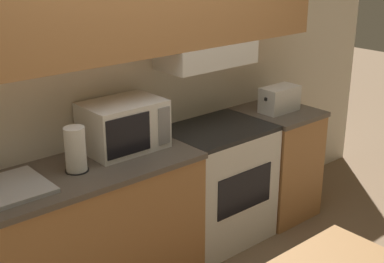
{
  "coord_description": "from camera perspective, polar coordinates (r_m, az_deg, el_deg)",
  "views": [
    {
      "loc": [
        -1.99,
        -2.92,
        2.18
      ],
      "look_at": [
        0.05,
        -0.55,
        1.05
      ],
      "focal_mm": 50.0,
      "sensor_mm": 36.0,
      "label": 1
    }
  ],
  "objects": [
    {
      "name": "ground_plane",
      "position": [
        4.15,
        -5.58,
        -11.86
      ],
      "size": [
        16.0,
        16.0,
        0.0
      ],
      "primitive_type": "plane",
      "color": "#7F664C"
    },
    {
      "name": "microwave",
      "position": [
        3.44,
        -7.34,
        0.65
      ],
      "size": [
        0.51,
        0.36,
        0.32
      ],
      "color": "white",
      "rests_on": "lower_counter_main"
    },
    {
      "name": "lower_counter_right_stub",
      "position": [
        4.45,
        8.85,
        -3.21
      ],
      "size": [
        0.54,
        0.62,
        0.9
      ],
      "color": "#B27A47",
      "rests_on": "ground_plane"
    },
    {
      "name": "stove_range",
      "position": [
        4.02,
        2.65,
        -5.59
      ],
      "size": [
        0.75,
        0.58,
        0.9
      ],
      "color": "white",
      "rests_on": "ground_plane"
    },
    {
      "name": "toaster",
      "position": [
        4.24,
        9.32,
        3.45
      ],
      "size": [
        0.33,
        0.17,
        0.2
      ],
      "color": "white",
      "rests_on": "lower_counter_right_stub"
    },
    {
      "name": "wall_back",
      "position": [
        3.55,
        -5.59,
        9.11
      ],
      "size": [
        5.26,
        0.38,
        2.55
      ],
      "color": "silver",
      "rests_on": "ground_plane"
    },
    {
      "name": "lower_counter_main",
      "position": [
        3.42,
        -11.96,
        -11.02
      ],
      "size": [
        1.57,
        0.62,
        0.9
      ],
      "color": "#B27A47",
      "rests_on": "ground_plane"
    },
    {
      "name": "paper_towel_roll",
      "position": [
        3.16,
        -12.33,
        -1.9
      ],
      "size": [
        0.14,
        0.14,
        0.27
      ],
      "color": "black",
      "rests_on": "lower_counter_main"
    }
  ]
}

